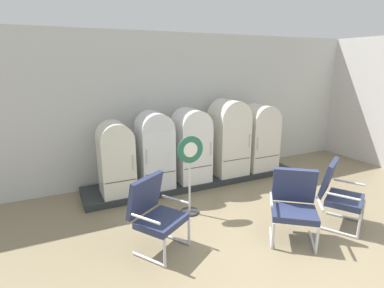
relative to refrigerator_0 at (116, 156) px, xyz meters
name	(u,v)px	position (x,y,z in m)	size (l,w,h in m)	color
ground	(294,263)	(1.66, -2.89, -0.87)	(12.00, 10.00, 0.05)	#867759
back_wall	(182,106)	(1.66, 0.77, 0.73)	(11.76, 0.12, 3.13)	silver
side_wall_right	(370,102)	(6.32, -0.42, 0.70)	(0.16, 2.20, 3.13)	silver
display_plinth	(194,179)	(1.66, 0.13, -0.79)	(4.63, 0.95, 0.13)	#282D2E
refrigerator_0	(116,156)	(0.00, 0.00, 0.00)	(0.60, 0.63, 1.37)	silver
refrigerator_1	(155,148)	(0.75, -0.01, 0.07)	(0.64, 0.62, 1.50)	silver
refrigerator_2	(191,143)	(1.55, 0.03, 0.07)	(0.66, 0.69, 1.50)	white
refrigerator_3	(229,135)	(2.46, 0.05, 0.14)	(0.72, 0.72, 1.63)	silver
refrigerator_4	(260,136)	(3.27, 0.01, 0.06)	(0.71, 0.65, 1.48)	silver
armchair_left	(155,211)	(0.13, -1.81, -0.28)	(0.87, 0.87, 1.04)	silver
armchair_right	(338,191)	(2.94, -2.42, -0.28)	(0.87, 0.87, 1.04)	silver
armchair_center	(294,202)	(2.04, -2.42, -0.28)	(0.88, 0.88, 1.04)	silver
sign_stand	(190,177)	(0.99, -1.10, -0.18)	(0.45, 0.32, 1.37)	#2D2D30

